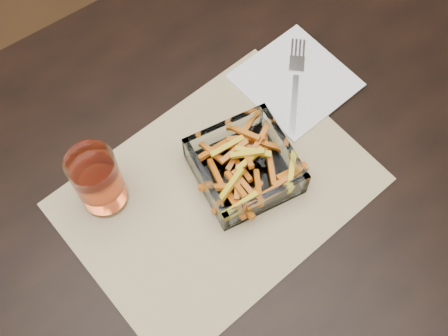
{
  "coord_description": "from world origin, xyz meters",
  "views": [
    {
      "loc": [
        -0.18,
        -0.28,
        1.55
      ],
      "look_at": [
        0.03,
        0.02,
        0.78
      ],
      "focal_mm": 45.0,
      "sensor_mm": 36.0,
      "label": 1
    }
  ],
  "objects": [
    {
      "name": "glass_bowl",
      "position": [
        0.06,
        0.01,
        0.78
      ],
      "size": [
        0.16,
        0.16,
        0.06
      ],
      "rotation": [
        0.0,
        0.0,
        -0.15
      ],
      "color": "white",
      "rests_on": "placemat"
    },
    {
      "name": "tumbler",
      "position": [
        -0.14,
        0.1,
        0.81
      ],
      "size": [
        0.07,
        0.07,
        0.12
      ],
      "color": "white",
      "rests_on": "placemat"
    },
    {
      "name": "fork",
      "position": [
        0.23,
        0.09,
        0.76
      ],
      "size": [
        0.14,
        0.15,
        0.0
      ],
      "rotation": [
        0.0,
        0.0,
        -0.73
      ],
      "color": "silver",
      "rests_on": "napkin"
    },
    {
      "name": "napkin",
      "position": [
        0.23,
        0.1,
        0.76
      ],
      "size": [
        0.18,
        0.18,
        0.0
      ],
      "primitive_type": "cube",
      "rotation": [
        0.0,
        0.0,
        0.09
      ],
      "color": "white",
      "rests_on": "placemat"
    },
    {
      "name": "placemat",
      "position": [
        0.01,
        0.01,
        0.75
      ],
      "size": [
        0.48,
        0.37,
        0.0
      ],
      "primitive_type": "cube",
      "rotation": [
        0.0,
        0.0,
        0.09
      ],
      "color": "tan",
      "rests_on": "dining_table"
    },
    {
      "name": "dining_table",
      "position": [
        0.0,
        0.0,
        0.66
      ],
      "size": [
        1.6,
        0.9,
        0.75
      ],
      "color": "black",
      "rests_on": "ground"
    }
  ]
}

